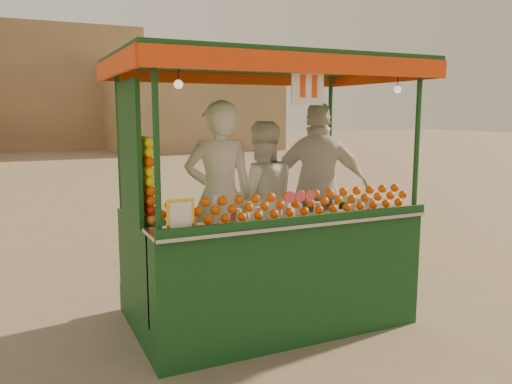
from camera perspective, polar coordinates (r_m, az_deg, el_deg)
name	(u,v)px	position (r m, az deg, el deg)	size (l,w,h in m)	color
ground	(268,321)	(5.32, 1.36, -14.14)	(90.00, 90.00, 0.00)	brown
building_right	(191,105)	(29.84, -7.18, 9.54)	(9.00, 6.00, 5.00)	#A2815C
building_center	(15,88)	(34.42, -25.11, 10.35)	(14.00, 7.00, 7.00)	#A2815C
juice_cart	(263,240)	(5.05, 0.78, -5.30)	(2.85, 1.85, 2.59)	#103D1A
vendor_left	(219,197)	(5.13, -4.07, -0.51)	(0.76, 0.58, 1.89)	white
vendor_middle	(261,200)	(5.51, 0.59, -0.94)	(0.94, 0.80, 1.68)	white
vendor_right	(319,187)	(5.80, 6.97, 0.52)	(1.20, 0.92, 1.89)	silver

